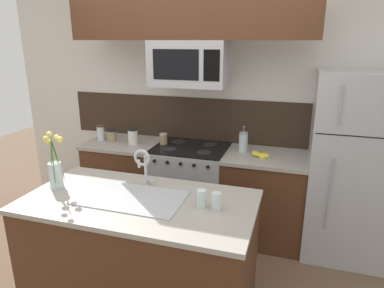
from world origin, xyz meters
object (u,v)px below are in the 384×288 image
stove_range (191,187)px  storage_jar_medium (112,136)px  refrigerator (359,167)px  sink_faucet (143,162)px  spare_glass (216,201)px  microwave (190,64)px  french_press (243,142)px  flower_vase (55,171)px  banana_bunch (260,155)px  storage_jar_squat (163,139)px  drinking_glass (201,198)px  storage_jar_short (133,136)px  storage_jar_tall (101,133)px

stove_range → storage_jar_medium: size_ratio=7.42×
refrigerator → sink_faucet: bearing=-147.9°
stove_range → spare_glass: size_ratio=7.91×
sink_faucet → microwave: bearing=87.2°
refrigerator → french_press: size_ratio=6.55×
flower_vase → french_press: bearing=47.0°
banana_bunch → french_press: bearing=147.8°
storage_jar_squat → sink_faucet: sink_faucet is taller
storage_jar_medium → drinking_glass: size_ratio=1.04×
microwave → french_press: bearing=8.5°
microwave → refrigerator: size_ratio=0.43×
sink_faucet → french_press: bearing=61.6°
banana_bunch → spare_glass: spare_glass is taller
refrigerator → storage_jar_short: size_ratio=10.24×
refrigerator → storage_jar_medium: size_ratio=13.95×
flower_vase → storage_jar_squat: bearing=73.9°
refrigerator → banana_bunch: (-0.89, -0.08, 0.06)m
storage_jar_tall → storage_jar_squat: storage_jar_tall is taller
storage_jar_squat → sink_faucet: bearing=-76.0°
refrigerator → flower_vase: (-2.30, -1.27, 0.17)m
refrigerator → storage_jar_tall: 2.68m
storage_jar_medium → spare_glass: (1.49, -1.21, -0.00)m
storage_jar_squat → french_press: 0.85m
stove_range → flower_vase: flower_vase is taller
storage_jar_short → spare_glass: size_ratio=1.45×
storage_jar_tall → microwave: bearing=-0.3°
storage_jar_medium → sink_faucet: (0.87, -1.02, 0.14)m
stove_range → banana_bunch: (0.73, -0.06, 0.47)m
drinking_glass → flower_vase: bearing=-178.4°
storage_jar_medium → storage_jar_short: 0.28m
stove_range → storage_jar_tall: bearing=-179.2°
storage_jar_squat → drinking_glass: storage_jar_squat is taller
microwave → storage_jar_medium: size_ratio=5.95×
sink_faucet → spare_glass: size_ratio=2.60×
drinking_glass → flower_vase: flower_vase is taller
storage_jar_squat → spare_glass: bearing=-54.6°
storage_jar_squat → drinking_glass: (0.78, -1.24, -0.00)m
drinking_glass → stove_range: bearing=110.9°
storage_jar_tall → storage_jar_short: storage_jar_tall is taller
stove_range → flower_vase: size_ratio=2.00×
refrigerator → storage_jar_squat: 1.94m
refrigerator → storage_jar_squat: (-1.94, 0.00, 0.10)m
stove_range → flower_vase: (-0.68, -1.25, 0.58)m
storage_jar_medium → french_press: french_press is taller
drinking_glass → spare_glass: size_ratio=1.02×
microwave → flower_vase: size_ratio=1.60×
refrigerator → storage_jar_medium: (-2.55, -0.03, 0.10)m
storage_jar_squat → french_press: bearing=2.6°
spare_glass → microwave: bearing=115.4°
storage_jar_short → spare_glass: 1.70m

